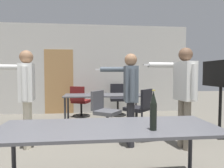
{
  "coord_description": "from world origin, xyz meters",
  "views": [
    {
      "loc": [
        -0.1,
        -1.5,
        1.3
      ],
      "look_at": [
        0.29,
        2.12,
        1.1
      ],
      "focal_mm": 32.0,
      "sensor_mm": 36.0,
      "label": 1
    }
  ],
  "objects": [
    {
      "name": "person_near_casual",
      "position": [
        -1.21,
        2.08,
        1.03
      ],
      "size": [
        0.82,
        0.58,
        1.69
      ],
      "rotation": [
        0.0,
        0.0,
        1.71
      ],
      "color": "beige",
      "rests_on": "ground_plane"
    },
    {
      "name": "back_wall",
      "position": [
        -0.03,
        5.07,
        1.42
      ],
      "size": [
        6.27,
        0.12,
        2.86
      ],
      "color": "beige",
      "rests_on": "ground_plane"
    },
    {
      "name": "person_far_watching",
      "position": [
        1.49,
        1.73,
        1.06
      ],
      "size": [
        0.84,
        0.56,
        1.73
      ],
      "rotation": [
        0.0,
        0.0,
        1.75
      ],
      "color": "slate",
      "rests_on": "ground_plane"
    },
    {
      "name": "person_right_polo",
      "position": [
        0.59,
        1.98,
        1.0
      ],
      "size": [
        0.74,
        0.61,
        1.65
      ],
      "rotation": [
        0.0,
        0.0,
        1.5
      ],
      "color": "#28282D",
      "rests_on": "ground_plane"
    },
    {
      "name": "office_chair_side_rolled",
      "position": [
        1.0,
        2.91,
        0.44
      ],
      "size": [
        0.69,
        0.68,
        0.94
      ],
      "rotation": [
        0.0,
        0.0,
        0.8
      ],
      "color": "black",
      "rests_on": "ground_plane"
    },
    {
      "name": "office_chair_far_left",
      "position": [
        0.74,
        4.61,
        0.46
      ],
      "size": [
        0.52,
        0.56,
        0.96
      ],
      "rotation": [
        0.0,
        0.0,
        3.09
      ],
      "color": "black",
      "rests_on": "ground_plane"
    },
    {
      "name": "office_chair_mid_tucked",
      "position": [
        0.2,
        2.82,
        0.42
      ],
      "size": [
        0.68,
        0.67,
        0.91
      ],
      "rotation": [
        0.0,
        0.0,
        4.09
      ],
      "color": "black",
      "rests_on": "ground_plane"
    },
    {
      "name": "conference_table_near",
      "position": [
        0.09,
        0.56,
        0.68
      ],
      "size": [
        2.31,
        0.82,
        0.74
      ],
      "color": "#4C4C51",
      "rests_on": "ground_plane"
    },
    {
      "name": "tv_screen",
      "position": [
        2.59,
        2.35,
        1.01
      ],
      "size": [
        0.44,
        1.3,
        1.57
      ],
      "rotation": [
        0.0,
        0.0,
        -1.57
      ],
      "color": "black",
      "rests_on": "ground_plane"
    },
    {
      "name": "conference_table_far",
      "position": [
        0.23,
        3.67,
        0.68
      ],
      "size": [
        2.01,
        0.77,
        0.74
      ],
      "color": "#4C4C51",
      "rests_on": "ground_plane"
    },
    {
      "name": "beer_bottle",
      "position": [
        0.51,
        0.38,
        0.93
      ],
      "size": [
        0.07,
        0.07,
        0.4
      ],
      "color": "black",
      "rests_on": "conference_table_near"
    },
    {
      "name": "office_chair_near_pushed",
      "position": [
        -0.41,
        4.43,
        0.43
      ],
      "size": [
        0.62,
        0.65,
        0.92
      ],
      "rotation": [
        0.0,
        0.0,
        5.88
      ],
      "color": "black",
      "rests_on": "ground_plane"
    }
  ]
}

